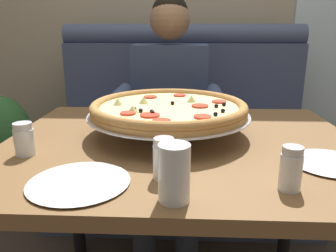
{
  "coord_description": "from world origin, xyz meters",
  "views": [
    {
      "loc": [
        0.01,
        -1.05,
        1.11
      ],
      "look_at": [
        -0.05,
        0.09,
        0.77
      ],
      "focal_mm": 35.64,
      "sensor_mm": 36.0,
      "label": 1
    }
  ],
  "objects_px": {
    "booth_bench": "(182,144)",
    "pizza": "(169,109)",
    "dining_table": "(180,166)",
    "drinking_glass": "(174,176)",
    "shaker_pepper_flakes": "(164,162)",
    "shaker_oregano": "(24,141)",
    "plate_near_left": "(330,161)",
    "diner_main": "(169,106)",
    "shaker_parmesan": "(291,172)",
    "plate_near_right": "(79,180)",
    "potted_plant": "(4,144)"
  },
  "relations": [
    {
      "from": "dining_table",
      "to": "shaker_parmesan",
      "type": "distance_m",
      "value": 0.44
    },
    {
      "from": "diner_main",
      "to": "shaker_oregano",
      "type": "height_order",
      "value": "diner_main"
    },
    {
      "from": "shaker_parmesan",
      "to": "shaker_pepper_flakes",
      "type": "distance_m",
      "value": 0.3
    },
    {
      "from": "dining_table",
      "to": "diner_main",
      "type": "xyz_separation_m",
      "value": [
        -0.07,
        0.67,
        0.05
      ]
    },
    {
      "from": "booth_bench",
      "to": "potted_plant",
      "type": "distance_m",
      "value": 1.14
    },
    {
      "from": "shaker_oregano",
      "to": "drinking_glass",
      "type": "bearing_deg",
      "value": -29.23
    },
    {
      "from": "dining_table",
      "to": "diner_main",
      "type": "relative_size",
      "value": 0.92
    },
    {
      "from": "shaker_pepper_flakes",
      "to": "diner_main",
      "type": "bearing_deg",
      "value": 91.79
    },
    {
      "from": "pizza",
      "to": "diner_main",
      "type": "bearing_deg",
      "value": 92.41
    },
    {
      "from": "diner_main",
      "to": "drinking_glass",
      "type": "xyz_separation_m",
      "value": [
        0.06,
        -1.07,
        0.09
      ]
    },
    {
      "from": "plate_near_left",
      "to": "booth_bench",
      "type": "bearing_deg",
      "value": 110.28
    },
    {
      "from": "diner_main",
      "to": "shaker_parmesan",
      "type": "bearing_deg",
      "value": -72.16
    },
    {
      "from": "booth_bench",
      "to": "pizza",
      "type": "bearing_deg",
      "value": -92.86
    },
    {
      "from": "booth_bench",
      "to": "plate_near_right",
      "type": "xyz_separation_m",
      "value": [
        -0.24,
        -1.27,
        0.36
      ]
    },
    {
      "from": "dining_table",
      "to": "plate_near_left",
      "type": "distance_m",
      "value": 0.46
    },
    {
      "from": "pizza",
      "to": "drinking_glass",
      "type": "distance_m",
      "value": 0.46
    },
    {
      "from": "dining_table",
      "to": "pizza",
      "type": "bearing_deg",
      "value": 123.62
    },
    {
      "from": "dining_table",
      "to": "shaker_pepper_flakes",
      "type": "bearing_deg",
      "value": -97.77
    },
    {
      "from": "pizza",
      "to": "shaker_parmesan",
      "type": "bearing_deg",
      "value": -53.22
    },
    {
      "from": "dining_table",
      "to": "shaker_pepper_flakes",
      "type": "distance_m",
      "value": 0.32
    },
    {
      "from": "shaker_parmesan",
      "to": "drinking_glass",
      "type": "height_order",
      "value": "drinking_glass"
    },
    {
      "from": "booth_bench",
      "to": "diner_main",
      "type": "bearing_deg",
      "value": -104.53
    },
    {
      "from": "shaker_parmesan",
      "to": "plate_near_left",
      "type": "bearing_deg",
      "value": 44.57
    },
    {
      "from": "booth_bench",
      "to": "plate_near_left",
      "type": "relative_size",
      "value": 7.25
    },
    {
      "from": "drinking_glass",
      "to": "plate_near_left",
      "type": "bearing_deg",
      "value": 27.37
    },
    {
      "from": "booth_bench",
      "to": "plate_near_right",
      "type": "relative_size",
      "value": 6.31
    },
    {
      "from": "booth_bench",
      "to": "dining_table",
      "type": "height_order",
      "value": "booth_bench"
    },
    {
      "from": "drinking_glass",
      "to": "diner_main",
      "type": "bearing_deg",
      "value": 93.13
    },
    {
      "from": "shaker_pepper_flakes",
      "to": "dining_table",
      "type": "bearing_deg",
      "value": 82.23
    },
    {
      "from": "shaker_oregano",
      "to": "potted_plant",
      "type": "relative_size",
      "value": 0.14
    },
    {
      "from": "diner_main",
      "to": "shaker_pepper_flakes",
      "type": "xyz_separation_m",
      "value": [
        0.03,
        -0.96,
        0.08
      ]
    },
    {
      "from": "shaker_pepper_flakes",
      "to": "plate_near_left",
      "type": "relative_size",
      "value": 0.49
    },
    {
      "from": "diner_main",
      "to": "shaker_oregano",
      "type": "distance_m",
      "value": 0.91
    },
    {
      "from": "shaker_pepper_flakes",
      "to": "drinking_glass",
      "type": "bearing_deg",
      "value": -75.57
    },
    {
      "from": "diner_main",
      "to": "plate_near_left",
      "type": "xyz_separation_m",
      "value": [
        0.48,
        -0.85,
        0.05
      ]
    },
    {
      "from": "booth_bench",
      "to": "dining_table",
      "type": "relative_size",
      "value": 1.33
    },
    {
      "from": "shaker_oregano",
      "to": "drinking_glass",
      "type": "height_order",
      "value": "drinking_glass"
    },
    {
      "from": "plate_near_right",
      "to": "drinking_glass",
      "type": "relative_size",
      "value": 1.91
    },
    {
      "from": "dining_table",
      "to": "potted_plant",
      "type": "height_order",
      "value": "dining_table"
    },
    {
      "from": "pizza",
      "to": "shaker_pepper_flakes",
      "type": "xyz_separation_m",
      "value": [
        0.0,
        -0.35,
        -0.05
      ]
    },
    {
      "from": "pizza",
      "to": "potted_plant",
      "type": "bearing_deg",
      "value": 142.11
    },
    {
      "from": "plate_near_right",
      "to": "potted_plant",
      "type": "distance_m",
      "value": 1.58
    },
    {
      "from": "pizza",
      "to": "plate_near_right",
      "type": "height_order",
      "value": "pizza"
    },
    {
      "from": "dining_table",
      "to": "shaker_pepper_flakes",
      "type": "relative_size",
      "value": 11.14
    },
    {
      "from": "dining_table",
      "to": "plate_near_left",
      "type": "relative_size",
      "value": 5.45
    },
    {
      "from": "booth_bench",
      "to": "shaker_pepper_flakes",
      "type": "xyz_separation_m",
      "value": [
        -0.04,
        -1.22,
        0.39
      ]
    },
    {
      "from": "shaker_parmesan",
      "to": "shaker_pepper_flakes",
      "type": "bearing_deg",
      "value": 170.9
    },
    {
      "from": "booth_bench",
      "to": "dining_table",
      "type": "distance_m",
      "value": 0.97
    },
    {
      "from": "booth_bench",
      "to": "plate_near_left",
      "type": "bearing_deg",
      "value": -69.72
    },
    {
      "from": "shaker_parmesan",
      "to": "plate_near_right",
      "type": "relative_size",
      "value": 0.43
    }
  ]
}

